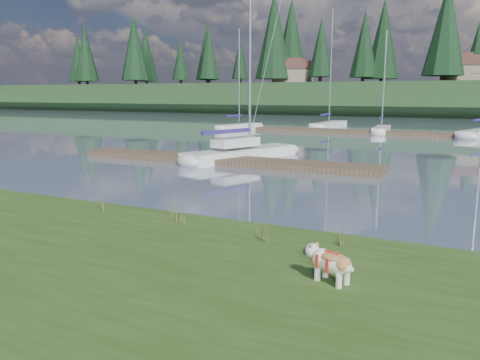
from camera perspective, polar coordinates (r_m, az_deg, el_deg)
The scene contains 24 objects.
ground at distance 42.40m, azimuth 16.28°, elevation 5.39°, with size 200.00×200.00×0.00m, color slate.
bank at distance 9.68m, azimuth -24.43°, elevation -10.38°, with size 60.00×9.00×0.35m, color #2F4B1A.
ridge at distance 84.95m, azimuth 21.45°, elevation 9.13°, with size 200.00×20.00×5.00m, color #1C351A.
bulldog at distance 8.06m, azimuth 11.03°, elevation -9.70°, with size 0.98×0.63×0.58m.
sailboat_main at distance 25.40m, azimuth 1.09°, elevation 3.61°, with size 4.30×8.07×11.64m.
dock_near at distance 23.69m, azimuth -2.33°, elevation 2.44°, with size 16.00×2.00×0.30m, color #4C3D2C.
dock_far at distance 42.09m, azimuth 18.98°, elevation 5.41°, with size 26.00×2.20×0.30m, color #4C3D2C.
sailboat_bg_0 at distance 45.93m, azimuth 0.34°, elevation 6.57°, with size 2.71×6.58×9.54m.
sailboat_bg_1 at distance 50.16m, azimuth 11.06°, elevation 6.71°, with size 2.16×8.09×11.92m.
sailboat_bg_2 at distance 44.20m, azimuth 16.93°, elevation 5.98°, with size 1.50×5.85×8.94m.
weed_0 at distance 11.60m, azimuth -8.09°, elevation -3.69°, with size 0.17×0.14×0.70m.
weed_1 at distance 11.42m, azimuth -6.99°, elevation -4.52°, with size 0.17×0.14×0.42m.
weed_2 at distance 10.00m, azimuth 2.89°, elevation -5.91°, with size 0.17×0.14×0.70m.
weed_3 at distance 13.12m, azimuth -16.51°, elevation -2.49°, with size 0.17×0.14×0.64m.
weed_4 at distance 10.40m, azimuth 1.73°, elevation -6.08°, with size 0.17×0.14×0.36m.
weed_5 at distance 9.98m, azimuth 12.24°, elevation -6.52°, with size 0.17×0.14×0.57m.
mud_lip at distance 12.78m, azimuth -9.08°, elevation -5.05°, with size 60.00×0.50×0.14m, color #33281C.
conifer_0 at distance 100.65m, azimuth -12.74°, elevation 15.47°, with size 5.72×5.72×14.15m.
conifer_1 at distance 95.46m, azimuth -3.83°, elevation 15.17°, with size 4.40×4.40×11.30m.
conifer_2 at distance 86.47m, azimuth 4.17°, elevation 17.16°, with size 6.60×6.60×16.05m.
conifer_3 at distance 85.78m, azimuth 14.91°, elevation 15.69°, with size 4.84×4.84×12.25m.
conifer_4 at distance 78.35m, azimuth 23.81°, elevation 16.69°, with size 6.16×6.16×15.10m.
house_0 at distance 86.78m, azimuth 6.51°, elevation 12.97°, with size 6.30×5.30×4.65m.
house_1 at distance 82.75m, azimuth 25.79°, elevation 12.14°, with size 6.30×5.30×4.65m.
Camera 1 is at (7.13, -11.65, 3.47)m, focal length 35.00 mm.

